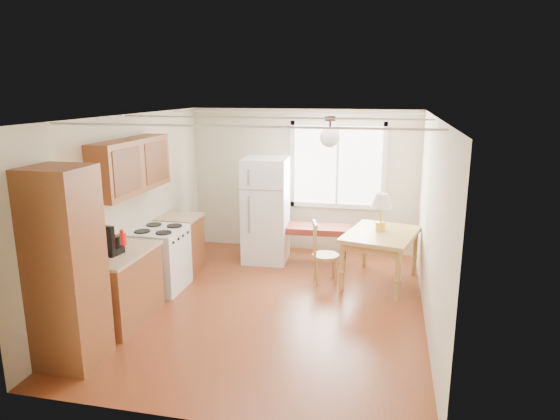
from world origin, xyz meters
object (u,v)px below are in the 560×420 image
(dining_table, at_px, (381,239))
(chair, at_px, (320,249))
(refrigerator, at_px, (266,210))
(bench, at_px, (310,230))

(dining_table, relative_size, chair, 1.57)
(dining_table, distance_m, chair, 0.91)
(refrigerator, xyz_separation_m, bench, (0.74, 0.08, -0.32))
(refrigerator, bearing_deg, bench, 2.86)
(dining_table, height_order, chair, chair)
(chair, bearing_deg, dining_table, -3.54)
(bench, bearing_deg, refrigerator, -176.35)
(dining_table, xyz_separation_m, chair, (-0.88, -0.18, -0.15))
(refrigerator, distance_m, bench, 0.81)
(refrigerator, bearing_deg, dining_table, -21.97)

